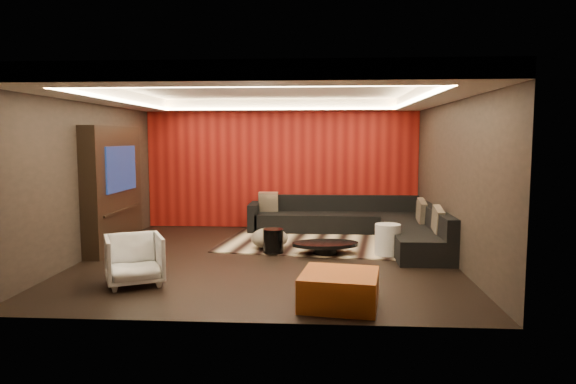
# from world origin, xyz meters

# --- Properties ---
(floor) EXTENTS (6.00, 6.00, 0.02)m
(floor) POSITION_xyz_m (0.00, 0.00, -0.01)
(floor) COLOR black
(floor) RESTS_ON ground
(ceiling) EXTENTS (6.00, 6.00, 0.02)m
(ceiling) POSITION_xyz_m (0.00, 0.00, 2.81)
(ceiling) COLOR silver
(ceiling) RESTS_ON ground
(wall_back) EXTENTS (6.00, 0.02, 2.80)m
(wall_back) POSITION_xyz_m (0.00, 3.01, 1.40)
(wall_back) COLOR black
(wall_back) RESTS_ON ground
(wall_left) EXTENTS (0.02, 6.00, 2.80)m
(wall_left) POSITION_xyz_m (-3.01, 0.00, 1.40)
(wall_left) COLOR black
(wall_left) RESTS_ON ground
(wall_right) EXTENTS (0.02, 6.00, 2.80)m
(wall_right) POSITION_xyz_m (3.01, 0.00, 1.40)
(wall_right) COLOR black
(wall_right) RESTS_ON ground
(red_feature_wall) EXTENTS (5.98, 0.05, 2.78)m
(red_feature_wall) POSITION_xyz_m (0.00, 2.97, 1.40)
(red_feature_wall) COLOR #6B0C0A
(red_feature_wall) RESTS_ON ground
(soffit_back) EXTENTS (6.00, 0.60, 0.22)m
(soffit_back) POSITION_xyz_m (0.00, 2.70, 2.69)
(soffit_back) COLOR silver
(soffit_back) RESTS_ON ground
(soffit_front) EXTENTS (6.00, 0.60, 0.22)m
(soffit_front) POSITION_xyz_m (0.00, -2.70, 2.69)
(soffit_front) COLOR silver
(soffit_front) RESTS_ON ground
(soffit_left) EXTENTS (0.60, 4.80, 0.22)m
(soffit_left) POSITION_xyz_m (-2.70, 0.00, 2.69)
(soffit_left) COLOR silver
(soffit_left) RESTS_ON ground
(soffit_right) EXTENTS (0.60, 4.80, 0.22)m
(soffit_right) POSITION_xyz_m (2.70, 0.00, 2.69)
(soffit_right) COLOR silver
(soffit_right) RESTS_ON ground
(cove_back) EXTENTS (4.80, 0.08, 0.04)m
(cove_back) POSITION_xyz_m (0.00, 2.36, 2.60)
(cove_back) COLOR #FFD899
(cove_back) RESTS_ON ground
(cove_front) EXTENTS (4.80, 0.08, 0.04)m
(cove_front) POSITION_xyz_m (0.00, -2.36, 2.60)
(cove_front) COLOR #FFD899
(cove_front) RESTS_ON ground
(cove_left) EXTENTS (0.08, 4.80, 0.04)m
(cove_left) POSITION_xyz_m (-2.36, 0.00, 2.60)
(cove_left) COLOR #FFD899
(cove_left) RESTS_ON ground
(cove_right) EXTENTS (0.08, 4.80, 0.04)m
(cove_right) POSITION_xyz_m (2.36, 0.00, 2.60)
(cove_right) COLOR #FFD899
(cove_right) RESTS_ON ground
(tv_surround) EXTENTS (0.30, 2.00, 2.20)m
(tv_surround) POSITION_xyz_m (-2.85, 0.60, 1.10)
(tv_surround) COLOR black
(tv_surround) RESTS_ON ground
(tv_screen) EXTENTS (0.04, 1.30, 0.80)m
(tv_screen) POSITION_xyz_m (-2.69, 0.60, 1.45)
(tv_screen) COLOR black
(tv_screen) RESTS_ON ground
(tv_shelf) EXTENTS (0.04, 1.60, 0.04)m
(tv_shelf) POSITION_xyz_m (-2.69, 0.60, 0.70)
(tv_shelf) COLOR black
(tv_shelf) RESTS_ON ground
(rug) EXTENTS (4.36, 3.49, 0.02)m
(rug) POSITION_xyz_m (1.08, 1.59, 0.01)
(rug) COLOR beige
(rug) RESTS_ON floor
(coffee_table) EXTENTS (1.30, 1.30, 0.19)m
(coffee_table) POSITION_xyz_m (0.96, 0.34, 0.12)
(coffee_table) COLOR black
(coffee_table) RESTS_ON rug
(drum_stool) EXTENTS (0.41, 0.41, 0.41)m
(drum_stool) POSITION_xyz_m (0.06, 0.34, 0.23)
(drum_stool) COLOR black
(drum_stool) RESTS_ON rug
(striped_pouf) EXTENTS (0.86, 0.86, 0.37)m
(striped_pouf) POSITION_xyz_m (-0.04, 0.69, 0.20)
(striped_pouf) COLOR beige
(striped_pouf) RESTS_ON rug
(white_side_table) EXTENTS (0.51, 0.51, 0.54)m
(white_side_table) POSITION_xyz_m (2.01, 0.32, 0.27)
(white_side_table) COLOR silver
(white_side_table) RESTS_ON floor
(orange_ottoman) EXTENTS (1.02, 1.02, 0.40)m
(orange_ottoman) POSITION_xyz_m (1.11, -2.35, 0.20)
(orange_ottoman) COLOR #9B4314
(orange_ottoman) RESTS_ON floor
(armchair) EXTENTS (0.99, 1.00, 0.69)m
(armchair) POSITION_xyz_m (-1.66, -1.63, 0.34)
(armchair) COLOR silver
(armchair) RESTS_ON floor
(sectional_sofa) EXTENTS (3.65, 3.50, 0.75)m
(sectional_sofa) POSITION_xyz_m (1.73, 1.86, 0.26)
(sectional_sofa) COLOR black
(sectional_sofa) RESTS_ON floor
(throw_pillows) EXTENTS (3.37, 2.68, 0.50)m
(throw_pillows) POSITION_xyz_m (1.79, 1.44, 0.62)
(throw_pillows) COLOR tan
(throw_pillows) RESTS_ON sectional_sofa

